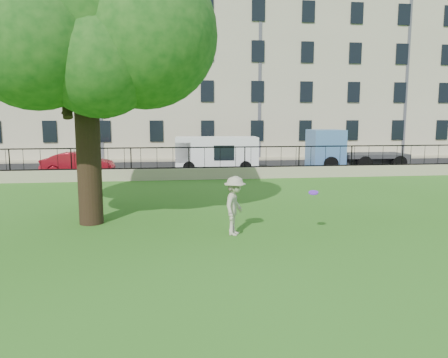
{
  "coord_description": "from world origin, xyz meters",
  "views": [
    {
      "loc": [
        -1.06,
        -10.99,
        3.36
      ],
      "look_at": [
        0.79,
        3.5,
        1.23
      ],
      "focal_mm": 35.0,
      "sensor_mm": 36.0,
      "label": 1
    }
  ],
  "objects": [
    {
      "name": "building_row",
      "position": [
        0.0,
        27.57,
        6.92
      ],
      "size": [
        56.4,
        10.4,
        13.8
      ],
      "color": "beige",
      "rests_on": "ground"
    },
    {
      "name": "frisbee",
      "position": [
        2.91,
        0.52,
        1.24
      ],
      "size": [
        0.32,
        0.31,
        0.12
      ],
      "primitive_type": "cylinder",
      "rotation": [
        0.21,
        -0.14,
        0.17
      ],
      "color": "#7025D5"
    },
    {
      "name": "ground",
      "position": [
        0.0,
        0.0,
        0.0
      ],
      "size": [
        120.0,
        120.0,
        0.0
      ],
      "primitive_type": "plane",
      "color": "#2E6919",
      "rests_on": "ground"
    },
    {
      "name": "man",
      "position": [
        0.77,
        0.94,
        0.84
      ],
      "size": [
        1.0,
        1.24,
        1.68
      ],
      "primitive_type": "imported",
      "rotation": [
        0.0,
        0.0,
        1.17
      ],
      "color": "#B6AF94",
      "rests_on": "ground"
    },
    {
      "name": "street",
      "position": [
        0.0,
        16.7,
        0.01
      ],
      "size": [
        60.0,
        9.0,
        0.01
      ],
      "primitive_type": "cube",
      "color": "black",
      "rests_on": "ground"
    },
    {
      "name": "blue_truck",
      "position": [
        10.69,
        15.34,
        1.24
      ],
      "size": [
        5.94,
        2.11,
        2.49
      ],
      "primitive_type": "cube",
      "rotation": [
        0.0,
        0.0,
        -0.0
      ],
      "color": "#507EBD",
      "rests_on": "street"
    },
    {
      "name": "sidewalk",
      "position": [
        0.0,
        21.9,
        0.06
      ],
      "size": [
        60.0,
        1.4,
        0.12
      ],
      "primitive_type": "cube",
      "color": "tan",
      "rests_on": "ground"
    },
    {
      "name": "iron_railing",
      "position": [
        0.0,
        12.0,
        1.15
      ],
      "size": [
        50.0,
        0.05,
        1.13
      ],
      "color": "black",
      "rests_on": "retaining_wall"
    },
    {
      "name": "tree",
      "position": [
        -3.63,
        2.87,
        6.23
      ],
      "size": [
        7.79,
        5.99,
        9.48
      ],
      "color": "black",
      "rests_on": "ground"
    },
    {
      "name": "red_sedan",
      "position": [
        -6.15,
        14.4,
        0.65
      ],
      "size": [
        4.02,
        1.59,
        1.3
      ],
      "primitive_type": "imported",
      "rotation": [
        0.0,
        0.0,
        1.52
      ],
      "color": "#B01524",
      "rests_on": "street"
    },
    {
      "name": "white_van",
      "position": [
        1.85,
        15.4,
        1.04
      ],
      "size": [
        5.05,
        2.24,
        2.07
      ],
      "primitive_type": "cube",
      "rotation": [
        0.0,
        0.0,
        -0.06
      ],
      "color": "white",
      "rests_on": "street"
    },
    {
      "name": "retaining_wall",
      "position": [
        0.0,
        12.0,
        0.3
      ],
      "size": [
        50.0,
        0.4,
        0.6
      ],
      "primitive_type": "cube",
      "color": "tan",
      "rests_on": "ground"
    }
  ]
}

